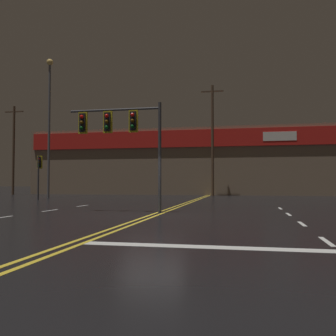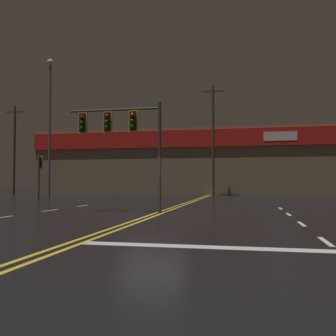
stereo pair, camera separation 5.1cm
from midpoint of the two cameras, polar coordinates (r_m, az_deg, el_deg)
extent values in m
plane|color=black|center=(14.75, -2.60, -7.31)|extent=(200.00, 200.00, 0.00)
cube|color=gold|center=(14.79, -3.16, -7.28)|extent=(0.12, 60.00, 0.01)
cube|color=gold|center=(14.72, -2.03, -7.30)|extent=(0.12, 60.00, 0.01)
cube|color=silver|center=(15.37, -24.18, -6.90)|extent=(0.12, 1.40, 0.01)
cube|color=silver|center=(18.41, -17.60, -6.18)|extent=(0.12, 1.40, 0.01)
cube|color=silver|center=(21.62, -12.93, -5.63)|extent=(0.12, 1.40, 0.01)
cube|color=silver|center=(9.12, 22.88, -10.26)|extent=(0.12, 1.40, 0.01)
cube|color=silver|center=(12.65, 19.63, -8.01)|extent=(0.12, 1.40, 0.01)
cube|color=silver|center=(16.20, 17.82, -6.73)|extent=(0.12, 1.40, 0.01)
cube|color=silver|center=(19.78, 16.66, -5.91)|extent=(0.12, 1.40, 0.01)
cylinder|color=#38383D|center=(16.27, -1.36, 1.65)|extent=(0.14, 0.14, 4.82)
cylinder|color=#38383D|center=(17.14, -8.28, 8.76)|extent=(4.19, 0.10, 0.10)
cube|color=black|center=(16.76, -5.38, 7.12)|extent=(0.28, 0.24, 0.84)
cube|color=gold|center=(16.76, -5.38, 7.12)|extent=(0.42, 0.08, 0.99)
sphere|color=red|center=(16.66, -5.53, 8.06)|extent=(0.17, 0.17, 0.17)
sphere|color=#543707|center=(16.62, -5.54, 7.20)|extent=(0.17, 0.17, 0.17)
sphere|color=#084513|center=(16.58, -5.54, 6.34)|extent=(0.17, 0.17, 0.17)
cube|color=black|center=(17.15, -9.23, 6.93)|extent=(0.28, 0.24, 0.84)
cube|color=gold|center=(17.15, -9.23, 6.93)|extent=(0.42, 0.08, 0.99)
sphere|color=red|center=(17.04, -9.42, 7.84)|extent=(0.17, 0.17, 0.17)
sphere|color=#543707|center=(17.00, -9.42, 7.01)|extent=(0.17, 0.17, 0.17)
sphere|color=#084513|center=(16.96, -9.43, 6.17)|extent=(0.17, 0.17, 0.17)
cube|color=black|center=(17.60, -12.90, 6.72)|extent=(0.28, 0.24, 0.84)
cube|color=gold|center=(17.60, -12.90, 6.72)|extent=(0.42, 0.08, 0.99)
sphere|color=red|center=(17.50, -13.11, 7.61)|extent=(0.17, 0.17, 0.17)
sphere|color=#543707|center=(17.46, -13.12, 6.79)|extent=(0.17, 0.17, 0.17)
sphere|color=#084513|center=(17.42, -13.13, 5.97)|extent=(0.17, 0.17, 0.17)
cylinder|color=#38383D|center=(30.20, -19.21, -1.42)|extent=(0.13, 0.13, 3.34)
cube|color=black|center=(30.40, -19.00, 0.84)|extent=(0.28, 0.24, 0.84)
cube|color=gold|center=(30.40, -19.00, 0.84)|extent=(0.42, 0.08, 0.99)
sphere|color=red|center=(30.28, -19.15, 1.33)|extent=(0.17, 0.17, 0.17)
sphere|color=#543707|center=(30.26, -19.15, 0.86)|extent=(0.17, 0.17, 0.17)
sphere|color=#084513|center=(30.25, -19.16, 0.38)|extent=(0.17, 0.17, 0.17)
cylinder|color=#59595E|center=(34.00, -17.72, 5.47)|extent=(0.20, 0.20, 11.60)
sphere|color=#F4C666|center=(35.29, -17.60, 15.12)|extent=(0.56, 0.56, 0.56)
cube|color=#7A6651|center=(43.58, 6.77, 0.76)|extent=(40.25, 10.00, 7.13)
cube|color=red|center=(38.71, 6.13, 4.57)|extent=(39.44, 0.20, 1.78)
cube|color=white|center=(38.65, 16.61, 4.67)|extent=(3.20, 0.16, 0.90)
cylinder|color=#4C3828|center=(44.26, -22.51, 2.52)|extent=(0.26, 0.26, 9.68)
cube|color=#4C3828|center=(44.79, -22.43, 7.93)|extent=(2.20, 0.12, 0.12)
cylinder|color=#4C3828|center=(36.91, 6.76, 4.21)|extent=(0.26, 0.26, 10.87)
cube|color=#4C3828|center=(37.76, 6.72, 11.52)|extent=(2.20, 0.12, 0.12)
camera|label=1|loc=(0.03, -90.08, 0.00)|focal=40.00mm
camera|label=2|loc=(0.03, 89.92, 0.00)|focal=40.00mm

